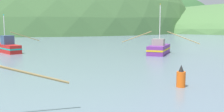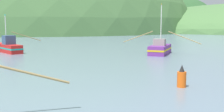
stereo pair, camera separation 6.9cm
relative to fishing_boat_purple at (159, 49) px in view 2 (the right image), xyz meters
name	(u,v)px [view 2 (the right image)]	position (x,y,z in m)	size (l,w,h in m)	color
hill_far_right	(163,29)	(42.82, 212.43, -0.80)	(104.46, 83.57, 66.59)	#2D562D
hill_far_left	(36,31)	(-53.87, 124.01, -0.80)	(188.24, 150.59, 105.33)	#47703D
fishing_boat_purple	(159,49)	(0.00, 0.00, 0.00)	(10.90, 6.97, 7.50)	#6B2D84
fishing_boat_red	(6,47)	(-24.00, 2.83, 0.05)	(8.86, 7.90, 6.00)	red
channel_buoy	(181,78)	(-2.24, -20.46, -0.14)	(0.64, 0.64, 1.61)	#E55914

